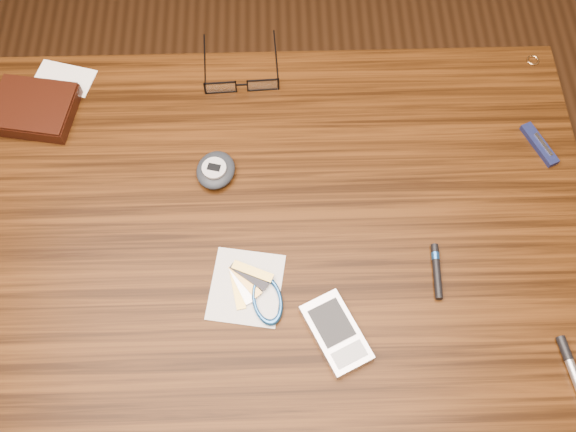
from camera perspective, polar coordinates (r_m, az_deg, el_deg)
name	(u,v)px	position (r m, az deg, el deg)	size (l,w,h in m)	color
ground	(267,366)	(1.63, -1.88, -13.17)	(3.80, 3.80, 0.00)	#472814
desk	(255,271)	(1.01, -2.97, -4.94)	(1.00, 0.70, 0.75)	#371B08
wallet_and_card	(34,108)	(1.09, -21.62, 8.92)	(0.16, 0.17, 0.03)	black
eyeglasses	(242,83)	(1.05, -4.15, 11.70)	(0.13, 0.13, 0.03)	black
gold_ring	(533,60)	(1.16, 20.93, 12.81)	(0.02, 0.02, 0.00)	tan
pda_phone	(336,333)	(0.86, 4.30, -10.31)	(0.10, 0.12, 0.02)	silver
pedometer	(216,170)	(0.96, -6.46, 4.09)	(0.07, 0.08, 0.03)	black
notepad_keys	(257,292)	(0.88, -2.82, -6.79)	(0.12, 0.12, 0.01)	white
pocket_knife	(539,145)	(1.06, 21.44, 5.93)	(0.05, 0.08, 0.01)	#111939
black_blue_pen	(437,269)	(0.92, 13.07, -4.64)	(0.01, 0.08, 0.01)	black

